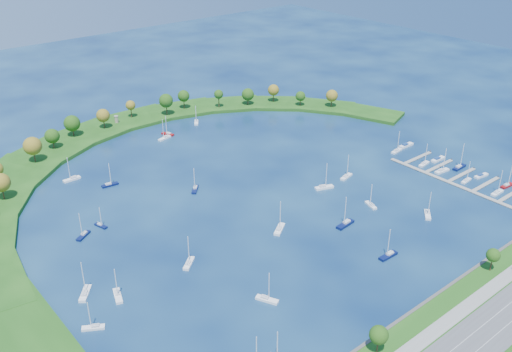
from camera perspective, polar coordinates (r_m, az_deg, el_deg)
ground at (r=271.03m, az=-0.14°, el=-1.43°), size 700.00×700.00×0.00m
south_shoreline at (r=207.55m, az=22.72°, el=-13.49°), size 420.00×43.10×11.60m
breakwater at (r=285.58m, az=-13.66°, el=-0.47°), size 286.74×247.64×2.00m
breakwater_trees at (r=323.40m, az=-12.95°, el=4.70°), size 237.68×89.53×14.04m
harbor_tower at (r=354.88m, az=-13.83°, el=5.56°), size 2.60×2.60×4.38m
dock_system at (r=296.44m, az=20.53°, el=-0.58°), size 24.28×82.00×1.60m
moored_boat_0 at (r=250.97m, az=-15.31°, el=-4.75°), size 3.48×6.74×9.55m
moored_boat_1 at (r=294.19m, az=-17.99°, el=-0.24°), size 8.63×2.64×12.59m
moored_boat_2 at (r=351.83m, az=-6.01°, el=5.43°), size 6.34×7.67×11.53m
moored_boat_3 at (r=262.36m, az=11.46°, el=-2.82°), size 4.33×7.71×10.92m
moored_boat_4 at (r=198.63m, az=-16.00°, el=-14.32°), size 7.42×5.60×10.90m
moored_boat_5 at (r=209.49m, az=-13.71°, el=-11.51°), size 4.93×8.76×12.41m
moored_boat_6 at (r=273.93m, az=6.84°, el=-1.08°), size 9.46×5.56×13.44m
moored_boat_7 at (r=336.48m, az=-8.84°, el=4.24°), size 4.95×8.14×11.59m
moored_boat_8 at (r=272.00m, az=-6.13°, el=-1.27°), size 7.27×7.52×12.01m
moored_boat_9 at (r=246.05m, az=-16.94°, el=-5.66°), size 7.73×6.10×11.47m
moored_boat_10 at (r=202.22m, az=1.10°, el=-12.20°), size 5.63×8.38×12.05m
moored_boat_11 at (r=285.73m, az=9.05°, el=-0.01°), size 8.67×4.13×12.29m
moored_boat_12 at (r=261.04m, az=16.83°, el=-3.65°), size 7.89×7.16×12.26m
moored_boat_13 at (r=283.44m, az=-14.46°, el=-0.80°), size 8.30×3.24×11.88m
moored_boat_16 at (r=331.02m, az=-9.15°, el=3.83°), size 8.77×4.35×12.42m
moored_boat_17 at (r=229.28m, az=13.14°, el=-7.71°), size 8.85×2.64×12.94m
moored_boat_18 at (r=213.36m, az=-16.77°, el=-11.15°), size 7.67×8.73×13.41m
moored_boat_19 at (r=220.69m, az=-6.76°, el=-8.63°), size 7.92×7.14×12.28m
moored_boat_20 at (r=239.67m, az=2.37°, el=-5.28°), size 9.12×7.22×13.55m
moored_boat_21 at (r=245.82m, az=8.96°, el=-4.73°), size 9.87×3.66×14.18m
docked_boat_2 at (r=290.48m, az=23.05°, el=-1.50°), size 8.20×2.39×12.00m
docked_boat_3 at (r=299.42m, az=23.89°, el=-0.83°), size 8.16×2.98×11.73m
docked_boat_4 at (r=296.97m, az=20.35°, el=-0.38°), size 7.45×2.74×10.71m
docked_boat_5 at (r=304.78m, az=21.65°, el=0.03°), size 8.54×3.40×1.70m
docked_boat_6 at (r=302.99m, az=18.15°, el=0.54°), size 8.93×3.33×12.83m
docked_boat_7 at (r=309.82m, az=19.73°, el=0.88°), size 9.39×3.03×13.63m
docked_boat_8 at (r=308.08m, az=16.51°, el=1.22°), size 8.25×3.35×11.77m
docked_boat_9 at (r=315.63m, az=17.79°, el=1.62°), size 9.51×2.67×1.94m
docked_boat_10 at (r=319.74m, az=13.93°, el=2.51°), size 8.39×3.36×12.00m
docked_boat_11 at (r=327.99m, az=14.81°, el=3.00°), size 9.91×2.93×2.01m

